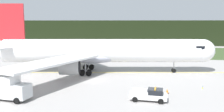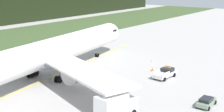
% 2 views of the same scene
% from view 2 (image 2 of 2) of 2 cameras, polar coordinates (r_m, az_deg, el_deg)
% --- Properties ---
extents(ground, '(320.00, 320.00, 0.00)m').
position_cam_2_polar(ground, '(56.70, -4.68, -4.81)').
color(ground, '#A4A09D').
extents(taxiway_centerline_main, '(66.38, 11.37, 0.01)m').
position_cam_2_polar(taxiway_centerline_main, '(61.89, -10.06, -3.37)').
color(taxiway_centerline_main, yellow).
rests_on(taxiway_centerline_main, ground).
extents(airliner, '(51.26, 43.10, 14.93)m').
position_cam_2_polar(airliner, '(60.04, -10.72, 0.72)').
color(airliner, white).
rests_on(airliner, ground).
extents(ops_pickup_truck, '(5.35, 2.65, 1.94)m').
position_cam_2_polar(ops_pickup_truck, '(59.76, 9.66, -3.07)').
color(ops_pickup_truck, silver).
rests_on(ops_pickup_truck, ground).
extents(catering_truck, '(6.41, 3.23, 3.80)m').
position_cam_2_polar(catering_truck, '(41.65, 0.58, -9.03)').
color(catering_truck, silver).
rests_on(catering_truck, ground).
extents(staff_car, '(4.07, 1.98, 1.30)m').
position_cam_2_polar(staff_car, '(48.14, 16.78, -7.94)').
color(staff_car, gray).
rests_on(staff_car, ground).
extents(apron_cone, '(0.56, 0.56, 0.70)m').
position_cam_2_polar(apron_cone, '(64.01, 7.35, -2.37)').
color(apron_cone, black).
rests_on(apron_cone, ground).
extents(taxiway_edge_light_east, '(0.12, 0.12, 0.49)m').
position_cam_2_polar(taxiway_edge_light_east, '(70.70, 7.23, -0.88)').
color(taxiway_edge_light_east, yellow).
rests_on(taxiway_edge_light_east, ground).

